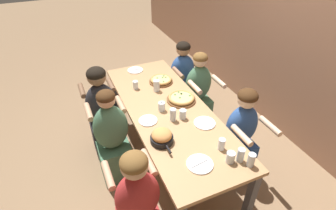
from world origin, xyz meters
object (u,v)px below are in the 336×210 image
object	(u,v)px
drinking_glass_e	(136,85)
drinking_glass_f	(183,115)
drinking_glass_c	(240,156)
drinking_glass_a	(222,144)
skillet_bowl	(162,137)
drinking_glass_d	(251,160)
drinking_glass_b	(173,115)
cocktail_glass_blue	(162,107)
diner_far_midright	(239,138)
drinking_glass_h	(230,158)
empty_plate_d	(148,120)
diner_near_midleft	(103,115)
pizza_board_main	(161,80)
diner_near_center	(113,141)
diner_near_right	(139,209)
diner_far_left	(182,79)
diner_far_midleft	(198,95)
empty_plate_a	(135,70)
drinking_glass_g	(157,86)
empty_plate_c	(205,123)
pizza_board_second	(181,98)

from	to	relation	value
drinking_glass_e	drinking_glass_f	size ratio (longest dim) A/B	0.98
drinking_glass_c	drinking_glass_a	bearing A→B (deg)	-159.23
skillet_bowl	drinking_glass_d	xyz separation A→B (m)	(0.56, 0.57, -0.00)
drinking_glass_a	drinking_glass_b	bearing A→B (deg)	-157.44
drinking_glass_d	drinking_glass_e	world-z (taller)	drinking_glass_d
skillet_bowl	cocktail_glass_blue	distance (m)	0.49
skillet_bowl	diner_far_midright	xyz separation A→B (m)	(0.03, 0.89, -0.31)
skillet_bowl	drinking_glass_h	world-z (taller)	skillet_bowl
empty_plate_d	drinking_glass_f	size ratio (longest dim) A/B	1.86
diner_near_midleft	drinking_glass_f	bearing A→B (deg)	-44.19
pizza_board_main	drinking_glass_c	bearing A→B (deg)	4.55
drinking_glass_a	diner_near_center	bearing A→B (deg)	-132.46
drinking_glass_h	diner_far_midright	distance (m)	0.69
skillet_bowl	drinking_glass_c	distance (m)	0.71
drinking_glass_c	cocktail_glass_blue	bearing A→B (deg)	-160.05
drinking_glass_h	empty_plate_d	bearing A→B (deg)	-150.34
diner_near_right	diner_near_midleft	distance (m)	1.35
drinking_glass_b	diner_far_left	world-z (taller)	diner_far_left
empty_plate_d	diner_far_midright	size ratio (longest dim) A/B	0.17
drinking_glass_b	drinking_glass_e	xyz separation A→B (m)	(-0.74, -0.16, -0.03)
cocktail_glass_blue	drinking_glass_f	xyz separation A→B (m)	(0.21, 0.15, -0.00)
drinking_glass_b	diner_far_midleft	distance (m)	0.99
drinking_glass_h	skillet_bowl	bearing A→B (deg)	-136.25
cocktail_glass_blue	drinking_glass_c	size ratio (longest dim) A/B	0.97
diner_near_right	drinking_glass_e	bearing A→B (deg)	72.52
empty_plate_a	diner_near_center	xyz separation A→B (m)	(0.96, -0.58, -0.26)
skillet_bowl	diner_far_midright	world-z (taller)	diner_far_midright
pizza_board_main	skillet_bowl	bearing A→B (deg)	-21.81
empty_plate_a	drinking_glass_g	size ratio (longest dim) A/B	1.50
drinking_glass_g	diner_far_left	world-z (taller)	diner_far_left
cocktail_glass_blue	drinking_glass_d	world-z (taller)	same
empty_plate_c	drinking_glass_c	xyz separation A→B (m)	(0.55, 0.03, 0.05)
pizza_board_main	diner_near_right	distance (m)	1.65
pizza_board_second	drinking_glass_d	size ratio (longest dim) A/B	2.57
pizza_board_second	diner_near_center	distance (m)	0.89
drinking_glass_d	drinking_glass_b	bearing A→B (deg)	-156.98
drinking_glass_b	drinking_glass_c	size ratio (longest dim) A/B	1.05
drinking_glass_e	diner_far_left	size ratio (longest dim) A/B	0.09
drinking_glass_b	drinking_glass_c	world-z (taller)	drinking_glass_b
empty_plate_a	diner_far_left	xyz separation A→B (m)	(0.05, 0.70, -0.28)
empty_plate_a	drinking_glass_e	xyz separation A→B (m)	(0.44, -0.13, 0.04)
cocktail_glass_blue	drinking_glass_b	bearing A→B (deg)	11.64
drinking_glass_h	drinking_glass_e	bearing A→B (deg)	-165.44
drinking_glass_a	drinking_glass_f	world-z (taller)	drinking_glass_a
skillet_bowl	diner_near_midleft	bearing A→B (deg)	-157.74
empty_plate_c	drinking_glass_b	bearing A→B (deg)	-123.32
pizza_board_second	diner_near_right	xyz separation A→B (m)	(0.95, -0.84, -0.27)
diner_far_midright	diner_near_right	distance (m)	1.33
pizza_board_second	diner_far_midleft	xyz separation A→B (m)	(-0.37, 0.44, -0.29)
empty_plate_d	diner_near_midleft	bearing A→B (deg)	-148.29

